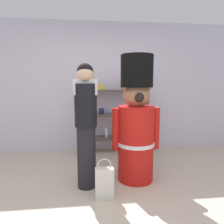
{
  "coord_description": "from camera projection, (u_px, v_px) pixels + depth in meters",
  "views": [
    {
      "loc": [
        -0.2,
        -2.11,
        1.37
      ],
      "look_at": [
        0.11,
        0.63,
        1.0
      ],
      "focal_mm": 33.33,
      "sensor_mm": 36.0,
      "label": 1
    }
  ],
  "objects": [
    {
      "name": "back_wall",
      "position": [
        98.0,
        88.0,
        4.28
      ],
      "size": [
        6.4,
        0.12,
        2.6
      ],
      "primitive_type": "cube",
      "color": "silver",
      "rests_on": "ground_plane"
    },
    {
      "name": "person_shopper",
      "position": [
        86.0,
        122.0,
        2.69
      ],
      "size": [
        0.3,
        0.29,
        1.63
      ],
      "color": "black",
      "rests_on": "ground_plane"
    },
    {
      "name": "shopping_bag",
      "position": [
        104.0,
        183.0,
        2.49
      ],
      "size": [
        0.22,
        0.11,
        0.5
      ],
      "color": "silver",
      "rests_on": "ground_plane"
    },
    {
      "name": "ground_plane",
      "position": [
        109.0,
        210.0,
        2.28
      ],
      "size": [
        6.4,
        6.4,
        0.0
      ],
      "primitive_type": "plane",
      "color": "beige"
    },
    {
      "name": "merchandise_shelf",
      "position": [
        115.0,
        112.0,
        4.16
      ],
      "size": [
        1.32,
        0.35,
        1.59
      ],
      "color": "#4C4742",
      "rests_on": "ground_plane"
    },
    {
      "name": "teddy_bear_guard",
      "position": [
        136.0,
        123.0,
        2.92
      ],
      "size": [
        0.68,
        0.52,
        1.76
      ],
      "color": "red",
      "rests_on": "ground_plane"
    }
  ]
}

